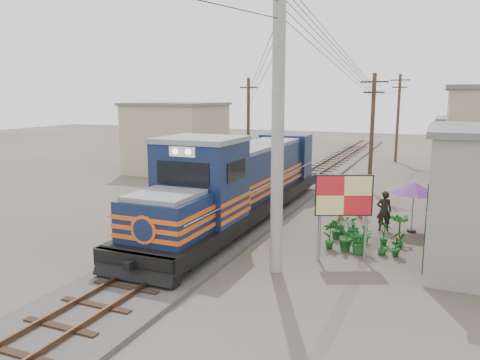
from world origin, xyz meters
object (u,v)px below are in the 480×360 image
at_px(market_umbrella, 414,188).
at_px(vendor, 384,211).
at_px(locomotive, 240,184).
at_px(billboard, 344,198).

xyz_separation_m(market_umbrella, vendor, (-1.13, -0.28, -1.02)).
distance_m(locomotive, billboard, 6.26).
height_order(billboard, vendor, billboard).
xyz_separation_m(locomotive, market_umbrella, (7.36, 1.38, 0.13)).
relative_size(locomotive, billboard, 5.35).
bearing_deg(locomotive, market_umbrella, 10.64).
xyz_separation_m(locomotive, vendor, (6.23, 1.10, -0.89)).
distance_m(market_umbrella, vendor, 1.55).
distance_m(locomotive, vendor, 6.39).
bearing_deg(vendor, market_umbrella, 178.07).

